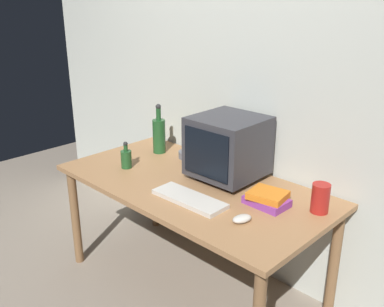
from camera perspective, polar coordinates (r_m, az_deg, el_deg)
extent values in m
plane|color=gray|center=(2.86, 0.00, -16.99)|extent=(6.00, 6.00, 0.00)
cube|color=beige|center=(2.67, 7.15, 9.76)|extent=(4.00, 0.08, 2.50)
cube|color=#9E7047|center=(2.50, 0.00, -4.20)|extent=(1.61, 0.82, 0.03)
cylinder|color=brown|center=(3.00, -15.12, -8.07)|extent=(0.06, 0.06, 0.68)
cylinder|color=brown|center=(3.36, -4.92, -4.24)|extent=(0.06, 0.06, 0.68)
cylinder|color=brown|center=(2.56, 18.18, -13.80)|extent=(0.06, 0.06, 0.68)
cube|color=#333338|center=(2.56, 4.67, -2.87)|extent=(0.28, 0.25, 0.03)
cube|color=#333338|center=(2.50, 4.79, 1.04)|extent=(0.39, 0.39, 0.34)
cube|color=black|center=(2.36, 1.84, -0.10)|extent=(0.31, 0.01, 0.27)
cube|color=beige|center=(2.28, -0.36, -5.98)|extent=(0.42, 0.16, 0.02)
ellipsoid|color=beige|center=(2.09, 6.60, -8.53)|extent=(0.09, 0.11, 0.04)
cylinder|color=#1E4C23|center=(2.94, -4.36, 2.28)|extent=(0.09, 0.09, 0.23)
cylinder|color=#1E4C23|center=(2.89, -4.44, 5.19)|extent=(0.03, 0.03, 0.08)
sphere|color=#262626|center=(2.88, -4.47, 6.17)|extent=(0.04, 0.04, 0.04)
cylinder|color=#1E4C23|center=(2.72, -8.65, -0.76)|extent=(0.07, 0.07, 0.11)
cylinder|color=#1E4C23|center=(2.69, -8.73, 0.72)|extent=(0.03, 0.03, 0.04)
sphere|color=#262626|center=(2.68, -8.76, 1.27)|extent=(0.03, 0.03, 0.03)
cube|color=#843893|center=(2.27, 9.80, -6.24)|extent=(0.22, 0.15, 0.04)
cube|color=orange|center=(2.25, 9.96, -5.40)|extent=(0.21, 0.18, 0.04)
cylinder|color=#595B66|center=(2.86, -0.59, -0.13)|extent=(0.12, 0.12, 0.04)
cylinder|color=#A51E19|center=(2.23, 16.54, -5.66)|extent=(0.09, 0.09, 0.15)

